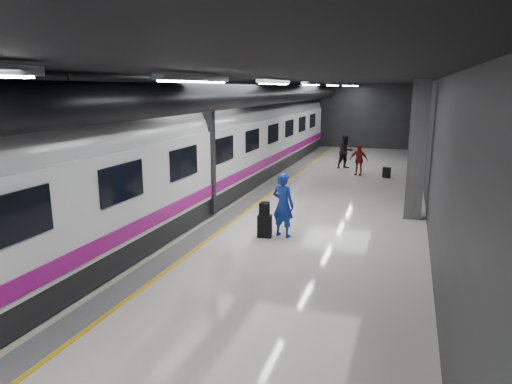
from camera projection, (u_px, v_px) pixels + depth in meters
The scene contains 9 objects.
ground at pixel (264, 221), 14.81m from camera, with size 40.00×40.00×0.00m, color beige.
platform_hall at pixel (265, 109), 14.99m from camera, with size 10.02×40.02×4.51m.
train at pixel (173, 154), 15.36m from camera, with size 3.05×38.00×4.05m.
traveler_main at pixel (283, 205), 13.13m from camera, with size 0.69×0.45×1.88m, color #1847B9.
suitcase_main at pixel (265, 226), 13.17m from camera, with size 0.41×0.26×0.66m, color black.
shoulder_bag at pixel (264, 209), 13.05m from camera, with size 0.27×0.14×0.36m, color black.
traveler_far_a at pixel (346, 152), 24.34m from camera, with size 0.88×0.68×1.80m, color black.
traveler_far_b at pixel (359, 160), 22.51m from camera, with size 0.89×0.37×1.51m, color maroon.
suitcase_far at pixel (387, 172), 21.96m from camera, with size 0.34×0.22×0.50m, color black.
Camera 1 is at (4.29, -13.56, 4.23)m, focal length 32.00 mm.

